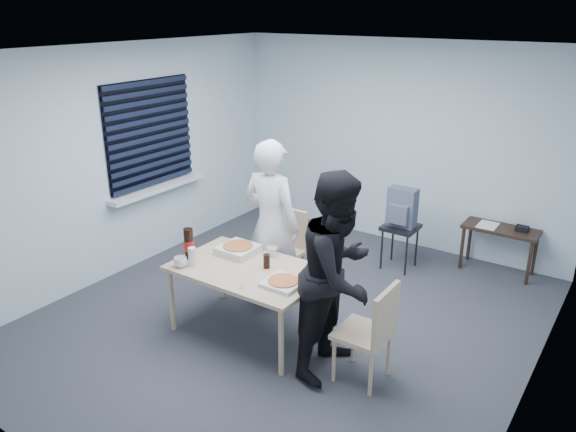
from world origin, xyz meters
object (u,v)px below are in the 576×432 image
Objects in this scene: dining_table at (248,274)px; chair_far at (286,244)px; chair_right at (373,328)px; person_white at (271,225)px; stool at (400,234)px; backpack at (402,208)px; soda_bottle at (189,244)px; mug_b at (272,252)px; mug_a at (180,262)px; person_black at (339,275)px; side_table at (500,234)px.

dining_table is 1.57× the size of chair_far.
chair_right is 1.63m from person_white.
chair_right reaches higher than stool.
backpack is 1.52× the size of soda_bottle.
stool is 1.90m from mug_b.
backpack is at bearing 65.03° from mug_a.
person_white reaches higher than chair_right.
mug_a is at bearing 102.42° from person_black.
soda_bottle reaches higher than chair_far.
backpack is 4.59× the size of mug_b.
chair_far is 0.50× the size of person_white.
soda_bottle is (-1.56, -0.14, -0.06)m from person_black.
mug_a is at bearing -129.19° from backpack.
mug_a is 0.41× the size of soda_bottle.
mug_a is (-0.38, -0.92, -0.16)m from person_white.
dining_table is at bearing -105.87° from stool.
mug_b is at bearing 163.76° from chair_right.
stool is at bearing 62.06° from soda_bottle.
backpack is 2.70m from mug_a.
side_table is 2.83m from mug_b.
person_white is 3.86× the size of backpack.
side_table is 2.77× the size of soda_bottle.
chair_right is 2.27m from backpack.
mug_b is at bearing -123.94° from side_table.
stool is at bearing 65.16° from mug_a.
dining_table is at bearing -120.19° from backpack.
person_white is (0.10, -0.39, 0.37)m from chair_far.
dining_table is 0.35m from mug_b.
soda_bottle reaches higher than side_table.
person_white is (-0.15, 0.59, 0.26)m from dining_table.
mug_b is (-0.57, -1.78, -0.04)m from backpack.
chair_far is 1.06× the size of side_table.
person_black is 1.54m from mug_a.
person_black is (1.11, -0.59, 0.00)m from person_white.
person_black reaches higher than chair_right.
chair_far and chair_right have the same top height.
chair_far is at bearing -137.59° from side_table.
chair_far is at bearing 104.29° from dining_table.
mug_b is (-0.57, -1.79, 0.30)m from stool.
soda_bottle is at bearing -107.35° from chair_far.
mug_a reaches higher than dining_table.
mug_b reaches higher than stool.
person_black is 5.85× the size of soda_bottle.
backpack is at bearing 72.20° from mug_b.
stool is at bearing -116.16° from person_white.
dining_table is 11.38× the size of mug_a.
backpack is (0.76, 1.53, -0.12)m from person_white.
person_black is at bearing -103.64° from side_table.
chair_far is 8.90× the size of mug_b.
chair_right reaches higher than mug_a.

